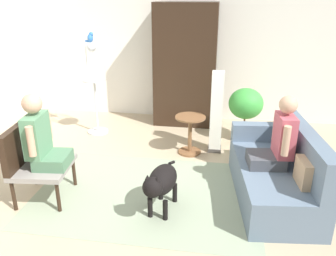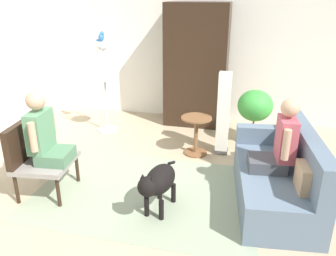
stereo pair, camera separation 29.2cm
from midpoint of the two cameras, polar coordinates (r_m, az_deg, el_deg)
ground_plane at (r=4.33m, az=-1.05°, el=-11.03°), size 7.56×7.56×0.00m
back_wall at (r=6.69m, az=5.62°, el=13.17°), size 6.90×0.12×2.73m
area_rug at (r=4.38m, az=-1.62°, el=-10.56°), size 2.71×1.92×0.01m
couch at (r=4.31m, az=19.79°, el=-7.76°), size 0.99×1.76×0.88m
armchair at (r=4.41m, az=-19.40°, el=-4.00°), size 0.68×0.74×0.91m
person_on_couch at (r=4.08m, az=20.02°, el=-2.36°), size 0.51×0.51×0.85m
person_on_armchair at (r=4.24m, az=-17.97°, el=-0.91°), size 0.47×0.56×0.87m
round_end_table at (r=5.25m, az=6.25°, el=-0.90°), size 0.46×0.46×0.60m
dog at (r=3.83m, az=0.59°, el=-8.86°), size 0.37×0.86×0.61m
bird_cage_stand at (r=6.06m, az=-9.00°, el=6.47°), size 0.38×0.38×1.57m
parrot at (r=5.90m, az=-9.55°, el=14.66°), size 0.17×0.10×0.17m
potted_plant at (r=5.75m, az=15.59°, el=2.91°), size 0.56×0.56×0.89m
column_lamp at (r=5.25m, az=10.71°, el=2.20°), size 0.20×0.20×1.26m
armoire_cabinet at (r=6.32m, az=6.05°, el=10.13°), size 1.10×0.56×2.18m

